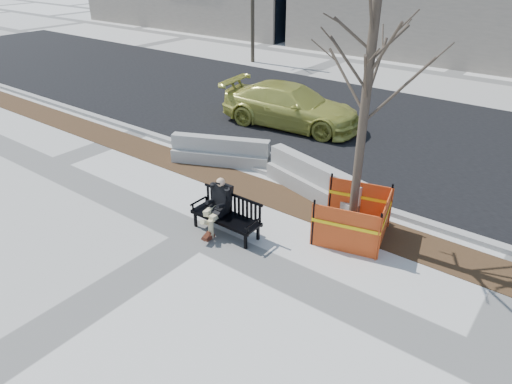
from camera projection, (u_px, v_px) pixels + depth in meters
ground at (198, 235)px, 10.48m from camera, size 120.00×120.00×0.00m
mulch_strip at (266, 192)px, 12.31m from camera, size 40.00×1.20×0.02m
asphalt_street at (367, 128)px, 16.67m from camera, size 60.00×10.40×0.01m
curb at (286, 178)px, 12.95m from camera, size 60.00×0.25×0.12m
bench at (226, 233)px, 10.59m from camera, size 1.71×0.62×0.91m
seated_man at (220, 228)px, 10.74m from camera, size 0.54×0.90×1.26m
tree_fence at (350, 235)px, 10.49m from camera, size 2.69×2.69×5.57m
sedan at (290, 126)px, 16.92m from camera, size 5.34×2.70×1.49m
jersey_barrier_left at (221, 163)px, 13.96m from camera, size 2.95×1.74×0.85m
jersey_barrier_right at (314, 195)px, 12.20m from camera, size 3.27×1.45×0.92m
far_tree_left at (253, 62)px, 26.29m from camera, size 3.04×3.04×6.20m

